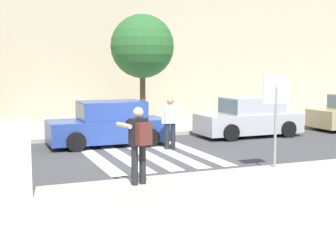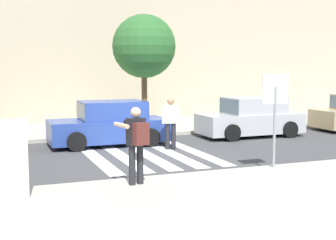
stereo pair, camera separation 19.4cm
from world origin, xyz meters
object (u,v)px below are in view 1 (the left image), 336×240
photographer_with_backpack (139,139)px  advertising_board (1,161)px  pedestrian_crossing (170,120)px  street_tree_center (142,47)px  stop_sign (276,100)px  parked_car_silver (249,118)px  parked_car_blue (109,125)px

photographer_with_backpack → advertising_board: size_ratio=1.08×
pedestrian_crossing → street_tree_center: size_ratio=0.36×
stop_sign → street_tree_center: size_ratio=0.51×
stop_sign → advertising_board: size_ratio=1.51×
parked_car_silver → advertising_board: (-9.53, -6.47, 0.21)m
photographer_with_backpack → street_tree_center: (3.16, 9.00, 2.40)m
parked_car_blue → parked_car_silver: 5.72m
stop_sign → photographer_with_backpack: stop_sign is taller
street_tree_center → parked_car_silver: bearing=-38.8°
parked_car_blue → stop_sign: bearing=-63.3°
photographer_with_backpack → parked_car_silver: 9.10m
stop_sign → street_tree_center: bearing=94.5°
photographer_with_backpack → pedestrian_crossing: photographer_with_backpack is taller
stop_sign → parked_car_silver: 6.52m
parked_car_blue → advertising_board: size_ratio=2.56×
photographer_with_backpack → advertising_board: bearing=-174.3°
parked_car_blue → street_tree_center: bearing=51.7°
stop_sign → street_tree_center: 8.76m
parked_car_silver → street_tree_center: (-3.50, 2.81, 2.85)m
pedestrian_crossing → street_tree_center: 5.14m
parked_car_blue → advertising_board: 7.51m
photographer_with_backpack → parked_car_silver: photographer_with_backpack is taller
pedestrian_crossing → parked_car_blue: 2.32m
stop_sign → parked_car_blue: size_ratio=0.59×
stop_sign → parked_car_silver: stop_sign is taller
parked_car_blue → street_tree_center: (2.22, 2.81, 2.85)m
street_tree_center → advertising_board: bearing=-123.0°
advertising_board → parked_car_silver: bearing=34.2°
photographer_with_backpack → pedestrian_crossing: bearing=60.3°
pedestrian_crossing → street_tree_center: bearing=83.0°
photographer_with_backpack → parked_car_silver: size_ratio=0.42×
parked_car_blue → street_tree_center: street_tree_center is taller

